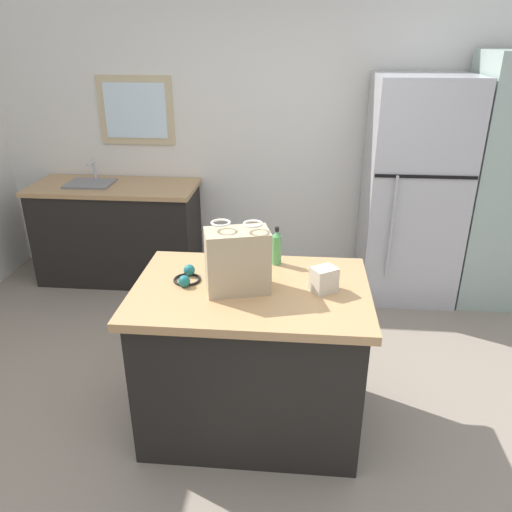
{
  "coord_description": "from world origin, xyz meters",
  "views": [
    {
      "loc": [
        0.19,
        -2.22,
        2.14
      ],
      "look_at": [
        -0.05,
        0.45,
        0.95
      ],
      "focal_mm": 35.26,
      "sensor_mm": 36.0,
      "label": 1
    }
  ],
  "objects_px": {
    "kitchen_island": "(251,357)",
    "bottle": "(277,248)",
    "ear_defenders": "(187,277)",
    "refrigerator": "(413,192)",
    "shopping_bag": "(237,261)",
    "tall_cabinet": "(495,183)",
    "small_box": "(324,280)"
  },
  "relations": [
    {
      "from": "kitchen_island",
      "to": "bottle",
      "type": "distance_m",
      "value": 0.64
    },
    {
      "from": "kitchen_island",
      "to": "ear_defenders",
      "type": "xyz_separation_m",
      "value": [
        -0.36,
        0.05,
        0.47
      ]
    },
    {
      "from": "refrigerator",
      "to": "shopping_bag",
      "type": "distance_m",
      "value": 2.22
    },
    {
      "from": "refrigerator",
      "to": "tall_cabinet",
      "type": "xyz_separation_m",
      "value": [
        0.65,
        0.0,
        0.09
      ]
    },
    {
      "from": "tall_cabinet",
      "to": "bottle",
      "type": "bearing_deg",
      "value": -139.19
    },
    {
      "from": "tall_cabinet",
      "to": "bottle",
      "type": "relative_size",
      "value": 8.81
    },
    {
      "from": "tall_cabinet",
      "to": "bottle",
      "type": "height_order",
      "value": "tall_cabinet"
    },
    {
      "from": "bottle",
      "to": "tall_cabinet",
      "type": "bearing_deg",
      "value": 40.81
    },
    {
      "from": "bottle",
      "to": "refrigerator",
      "type": "bearing_deg",
      "value": 54.29
    },
    {
      "from": "tall_cabinet",
      "to": "small_box",
      "type": "xyz_separation_m",
      "value": [
        -1.45,
        -1.8,
        -0.05
      ]
    },
    {
      "from": "kitchen_island",
      "to": "small_box",
      "type": "height_order",
      "value": "small_box"
    },
    {
      "from": "kitchen_island",
      "to": "tall_cabinet",
      "type": "xyz_separation_m",
      "value": [
        1.84,
        1.8,
        0.56
      ]
    },
    {
      "from": "kitchen_island",
      "to": "shopping_bag",
      "type": "height_order",
      "value": "shopping_bag"
    },
    {
      "from": "tall_cabinet",
      "to": "ear_defenders",
      "type": "height_order",
      "value": "tall_cabinet"
    },
    {
      "from": "kitchen_island",
      "to": "shopping_bag",
      "type": "xyz_separation_m",
      "value": [
        -0.07,
        -0.04,
        0.62
      ]
    },
    {
      "from": "refrigerator",
      "to": "shopping_bag",
      "type": "height_order",
      "value": "refrigerator"
    },
    {
      "from": "shopping_bag",
      "to": "refrigerator",
      "type": "bearing_deg",
      "value": 55.63
    },
    {
      "from": "kitchen_island",
      "to": "bottle",
      "type": "bearing_deg",
      "value": 68.98
    },
    {
      "from": "shopping_bag",
      "to": "small_box",
      "type": "distance_m",
      "value": 0.46
    },
    {
      "from": "refrigerator",
      "to": "ear_defenders",
      "type": "xyz_separation_m",
      "value": [
        -1.54,
        -1.75,
        -0.0
      ]
    },
    {
      "from": "shopping_bag",
      "to": "bottle",
      "type": "bearing_deg",
      "value": 61.86
    },
    {
      "from": "ear_defenders",
      "to": "shopping_bag",
      "type": "bearing_deg",
      "value": -15.61
    },
    {
      "from": "kitchen_island",
      "to": "shopping_bag",
      "type": "relative_size",
      "value": 3.32
    },
    {
      "from": "refrigerator",
      "to": "bottle",
      "type": "distance_m",
      "value": 1.83
    },
    {
      "from": "kitchen_island",
      "to": "ear_defenders",
      "type": "height_order",
      "value": "ear_defenders"
    },
    {
      "from": "small_box",
      "to": "ear_defenders",
      "type": "xyz_separation_m",
      "value": [
        -0.74,
        0.05,
        -0.04
      ]
    },
    {
      "from": "kitchen_island",
      "to": "small_box",
      "type": "distance_m",
      "value": 0.64
    },
    {
      "from": "kitchen_island",
      "to": "shopping_bag",
      "type": "distance_m",
      "value": 0.62
    },
    {
      "from": "small_box",
      "to": "bottle",
      "type": "xyz_separation_m",
      "value": [
        -0.26,
        0.32,
        0.04
      ]
    },
    {
      "from": "refrigerator",
      "to": "tall_cabinet",
      "type": "bearing_deg",
      "value": 0.02
    },
    {
      "from": "tall_cabinet",
      "to": "small_box",
      "type": "distance_m",
      "value": 2.32
    },
    {
      "from": "refrigerator",
      "to": "shopping_bag",
      "type": "relative_size",
      "value": 4.88
    }
  ]
}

